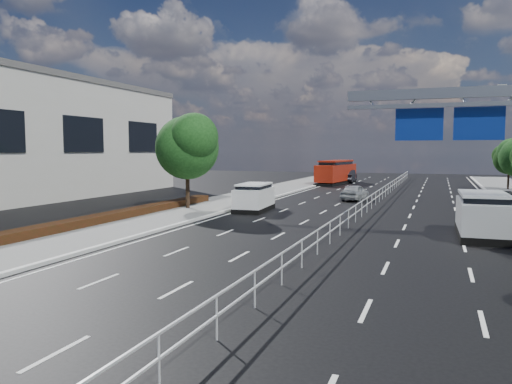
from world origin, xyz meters
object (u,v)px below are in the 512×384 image
(near_car_dark, at_px, (348,176))
(silver_minivan, at_px, (483,215))
(parked_car_dark, at_px, (501,206))
(near_car_silver, at_px, (355,192))
(red_bus, at_px, (336,172))
(overhead_gantry, at_px, (499,115))
(white_minivan, at_px, (254,197))

(near_car_dark, bearing_deg, silver_minivan, 107.52)
(parked_car_dark, bearing_deg, near_car_silver, 139.12)
(red_bus, relative_size, parked_car_dark, 1.85)
(overhead_gantry, relative_size, red_bus, 1.02)
(overhead_gantry, height_order, white_minivan, overhead_gantry)
(overhead_gantry, relative_size, near_car_silver, 2.60)
(white_minivan, xyz_separation_m, parked_car_dark, (15.48, 1.33, -0.15))
(near_car_dark, bearing_deg, near_car_silver, 99.96)
(parked_car_dark, bearing_deg, white_minivan, -176.34)
(near_car_silver, bearing_deg, white_minivan, 68.91)
(white_minivan, distance_m, silver_minivan, 15.14)
(overhead_gantry, relative_size, white_minivan, 2.27)
(red_bus, bearing_deg, near_car_dark, 82.41)
(near_car_silver, bearing_deg, near_car_dark, -70.98)
(near_car_silver, bearing_deg, overhead_gantry, 122.95)
(silver_minivan, bearing_deg, parked_car_dark, 76.78)
(near_car_dark, distance_m, silver_minivan, 40.58)
(white_minivan, height_order, near_car_silver, white_minivan)
(near_car_silver, distance_m, silver_minivan, 17.87)
(near_car_silver, distance_m, parked_car_dark, 13.15)
(near_car_dark, height_order, silver_minivan, silver_minivan)
(red_bus, height_order, near_car_dark, red_bus)
(near_car_silver, xyz_separation_m, near_car_dark, (-4.54, 22.72, 0.15))
(white_minivan, relative_size, near_car_silver, 1.15)
(overhead_gantry, bearing_deg, white_minivan, 147.58)
(white_minivan, relative_size, silver_minivan, 0.86)
(red_bus, distance_m, near_car_dark, 3.53)
(near_car_silver, height_order, parked_car_dark, parked_car_dark)
(silver_minivan, bearing_deg, near_car_dark, 107.68)
(red_bus, xyz_separation_m, near_car_silver, (5.40, -19.37, -0.86))
(silver_minivan, relative_size, parked_car_dark, 0.97)
(red_bus, height_order, silver_minivan, red_bus)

